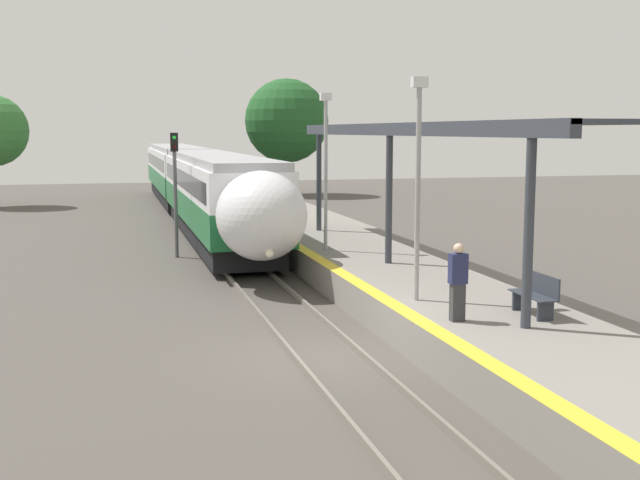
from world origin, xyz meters
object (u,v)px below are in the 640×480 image
lamppost_near (418,173)px  lamppost_mid (326,161)px  platform_bench (536,294)px  railway_signal (175,182)px  train (194,180)px  person_waiting (458,281)px

lamppost_near → lamppost_mid: bearing=90.0°
platform_bench → railway_signal: size_ratio=0.30×
railway_signal → lamppost_mid: 6.95m
platform_bench → railway_signal: 16.74m
platform_bench → lamppost_near: 3.75m
train → person_waiting: train is taller
train → lamppost_near: lamppost_near is taller
platform_bench → lamppost_mid: size_ratio=0.28×
platform_bench → lamppost_near: lamppost_near is taller
train → person_waiting: 28.15m
person_waiting → lamppost_near: lamppost_near is taller
railway_signal → lamppost_mid: size_ratio=0.92×
train → railway_signal: bearing=-98.9°
railway_signal → lamppost_near: 14.09m
person_waiting → lamppost_mid: bearing=90.3°
railway_signal → lamppost_mid: (4.42, -5.28, 0.95)m
train → railway_signal: size_ratio=8.98×
train → railway_signal: railway_signal is taller
platform_bench → lamppost_mid: (-1.90, 10.15, 2.47)m
platform_bench → lamppost_mid: lamppost_mid is taller
person_waiting → train: bearing=95.1°
person_waiting → railway_signal: size_ratio=0.34×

